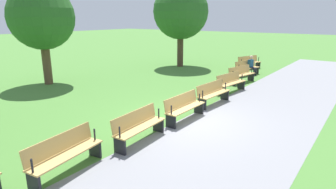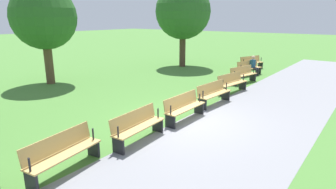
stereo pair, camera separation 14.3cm
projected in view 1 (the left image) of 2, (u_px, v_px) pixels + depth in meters
The scene contains 13 objects.
ground_plane at pixel (186, 120), 9.85m from camera, with size 120.00×120.00×0.00m, color #477A33.
path_paving at pixel (237, 133), 8.77m from camera, with size 36.80×4.13×0.01m, color gray.
bench_0 at pixel (249, 62), 19.47m from camera, with size 1.95×1.08×0.89m.
bench_1 at pixel (247, 67), 17.41m from camera, with size 1.96×0.97×0.89m.
bench_2 at pixel (241, 74), 15.40m from camera, with size 1.96×0.85×0.89m.
bench_3 at pixel (231, 82), 13.45m from camera, with size 1.95×0.73×0.89m.
bench_4 at pixel (213, 93), 11.57m from camera, with size 1.93×0.60×0.89m.
bench_5 at pixel (184, 107), 9.77m from camera, with size 1.90×0.47×0.89m.
bench_6 at pixel (139, 126), 8.05m from camera, with size 1.93×0.60×0.89m.
bench_7 at pixel (65, 153), 6.43m from camera, with size 1.95×0.73×0.89m.
person_seated at pixel (252, 65), 17.43m from camera, with size 0.43×0.58×1.20m.
tree_0 at pixel (42, 18), 14.34m from camera, with size 3.30×3.30×5.12m.
tree_1 at pixel (181, 12), 19.74m from camera, with size 3.85×3.85×5.78m.
Camera 1 is at (7.85, 4.98, 3.45)m, focal length 30.31 mm.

